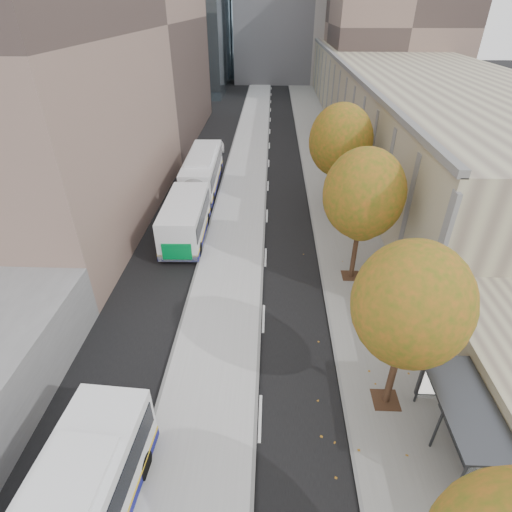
{
  "coord_description": "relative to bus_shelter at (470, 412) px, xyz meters",
  "views": [
    {
      "loc": [
        -1.43,
        1.95,
        14.24
      ],
      "look_at": [
        -2.13,
        20.24,
        2.5
      ],
      "focal_mm": 28.0,
      "sensor_mm": 36.0,
      "label": 1
    }
  ],
  "objects": [
    {
      "name": "sidewalk",
      "position": [
        -1.56,
        24.04,
        -2.15
      ],
      "size": [
        4.75,
        150.0,
        0.08
      ],
      "primitive_type": "cube",
      "color": "gray",
      "rests_on": "ground"
    },
    {
      "name": "building_tan",
      "position": [
        9.81,
        53.04,
        1.81
      ],
      "size": [
        18.0,
        92.0,
        8.0
      ],
      "primitive_type": "cube",
      "color": "gray",
      "rests_on": "ground"
    },
    {
      "name": "bus_far",
      "position": [
        -13.02,
        20.52,
        -0.59
      ],
      "size": [
        2.96,
        17.58,
        2.92
      ],
      "rotation": [
        0.0,
        0.0,
        0.02
      ],
      "color": "white",
      "rests_on": "ground"
    },
    {
      "name": "bus_platform",
      "position": [
        -9.56,
        24.04,
        -2.11
      ],
      "size": [
        4.25,
        150.0,
        0.15
      ],
      "primitive_type": "cube",
      "color": "#B5B5B5",
      "rests_on": "ground"
    },
    {
      "name": "tree_e",
      "position": [
        -2.09,
        20.04,
        3.5
      ],
      "size": [
        4.6,
        4.6,
        7.92
      ],
      "color": "#301D14",
      "rests_on": "sidewalk"
    },
    {
      "name": "tree_c",
      "position": [
        -2.09,
        2.04,
        3.06
      ],
      "size": [
        4.2,
        4.2,
        7.28
      ],
      "color": "#301D14",
      "rests_on": "sidewalk"
    },
    {
      "name": "building_midrise",
      "position": [
        -28.19,
        30.04,
        10.31
      ],
      "size": [
        24.0,
        46.0,
        25.0
      ],
      "primitive_type": "cube",
      "color": "#876C5F",
      "rests_on": "ground"
    },
    {
      "name": "bus_shelter",
      "position": [
        0.0,
        0.0,
        0.0
      ],
      "size": [
        1.9,
        4.4,
        2.53
      ],
      "color": "#383A3F",
      "rests_on": "sidewalk"
    },
    {
      "name": "distant_car",
      "position": [
        -13.24,
        33.14,
        -1.48
      ],
      "size": [
        1.92,
        4.27,
        1.42
      ],
      "primitive_type": "imported",
      "rotation": [
        0.0,
        0.0,
        -0.06
      ],
      "color": "white",
      "rests_on": "ground"
    },
    {
      "name": "tree_d",
      "position": [
        -2.09,
        11.04,
        3.28
      ],
      "size": [
        4.4,
        4.4,
        7.6
      ],
      "color": "#301D14",
      "rests_on": "sidewalk"
    }
  ]
}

